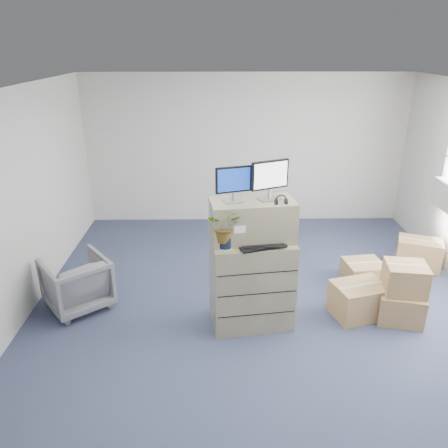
% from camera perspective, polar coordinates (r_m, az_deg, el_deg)
% --- Properties ---
extents(ground, '(7.00, 7.00, 0.00)m').
position_cam_1_polar(ground, '(5.69, 4.83, -12.65)').
color(ground, '#2A314D').
rests_on(ground, ground).
extents(wall_back, '(6.00, 0.02, 2.80)m').
position_cam_1_polar(wall_back, '(8.36, 2.85, 9.63)').
color(wall_back, '#BBB9B2').
rests_on(wall_back, ground).
extents(filing_cabinet_lower, '(1.04, 0.72, 1.13)m').
position_cam_1_polar(filing_cabinet_lower, '(5.38, 3.63, -7.68)').
color(filing_cabinet_lower, '#857D5B').
rests_on(filing_cabinet_lower, ground).
extents(filing_cabinet_upper, '(1.02, 0.61, 0.48)m').
position_cam_1_polar(filing_cabinet_upper, '(5.08, 3.72, 0.49)').
color(filing_cabinet_upper, '#857D5B').
rests_on(filing_cabinet_upper, filing_cabinet_lower).
extents(monitor_left, '(0.41, 0.21, 0.41)m').
position_cam_1_polar(monitor_left, '(4.87, 1.26, 5.48)').
color(monitor_left, '#99999E').
rests_on(monitor_left, filing_cabinet_upper).
extents(monitor_right, '(0.44, 0.26, 0.46)m').
position_cam_1_polar(monitor_right, '(4.97, 6.02, 6.02)').
color(monitor_right, '#99999E').
rests_on(monitor_right, filing_cabinet_upper).
extents(headphones, '(0.14, 0.03, 0.14)m').
position_cam_1_polar(headphones, '(4.91, 7.46, 3.07)').
color(headphones, black).
rests_on(headphones, filing_cabinet_upper).
extents(keyboard, '(0.58, 0.37, 0.03)m').
position_cam_1_polar(keyboard, '(4.99, 4.98, -2.83)').
color(keyboard, black).
rests_on(keyboard, filing_cabinet_lower).
extents(mouse, '(0.10, 0.07, 0.03)m').
position_cam_1_polar(mouse, '(5.09, 8.02, -2.37)').
color(mouse, silver).
rests_on(mouse, filing_cabinet_lower).
extents(water_bottle, '(0.07, 0.07, 0.25)m').
position_cam_1_polar(water_bottle, '(5.15, 4.88, -0.63)').
color(water_bottle, '#9B9CA3').
rests_on(water_bottle, filing_cabinet_lower).
extents(phone_dock, '(0.07, 0.06, 0.14)m').
position_cam_1_polar(phone_dock, '(5.11, 3.29, -1.71)').
color(phone_dock, silver).
rests_on(phone_dock, filing_cabinet_lower).
extents(external_drive, '(0.24, 0.20, 0.07)m').
position_cam_1_polar(external_drive, '(5.25, 6.92, -1.31)').
color(external_drive, black).
rests_on(external_drive, filing_cabinet_lower).
extents(tissue_box, '(0.30, 0.18, 0.11)m').
position_cam_1_polar(tissue_box, '(5.26, 7.38, -0.27)').
color(tissue_box, '#3A8CC5').
rests_on(tissue_box, external_drive).
extents(potted_plant, '(0.40, 0.44, 0.39)m').
position_cam_1_polar(potted_plant, '(4.85, 0.09, -0.75)').
color(potted_plant, '#94AE8C').
rests_on(potted_plant, filing_cabinet_lower).
extents(office_chair, '(1.03, 1.02, 0.78)m').
position_cam_1_polar(office_chair, '(6.09, -18.71, -7.01)').
color(office_chair, slate).
rests_on(office_chair, ground).
extents(cardboard_boxes, '(2.09, 2.01, 0.77)m').
position_cam_1_polar(cardboard_boxes, '(6.42, 20.73, -6.95)').
color(cardboard_boxes, '#9D7F4B').
rests_on(cardboard_boxes, ground).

